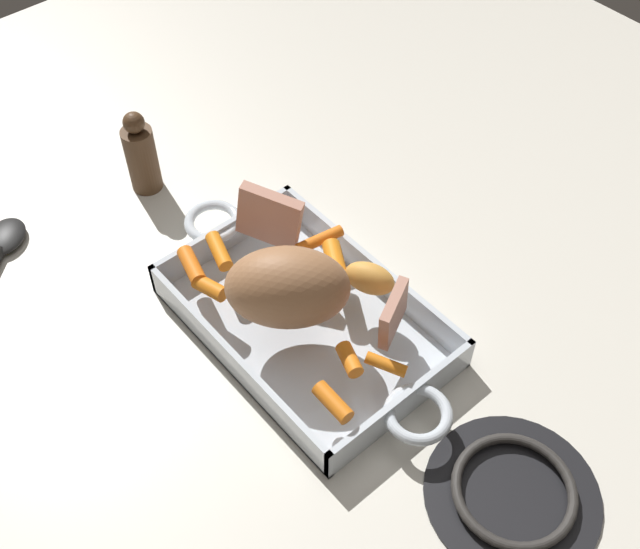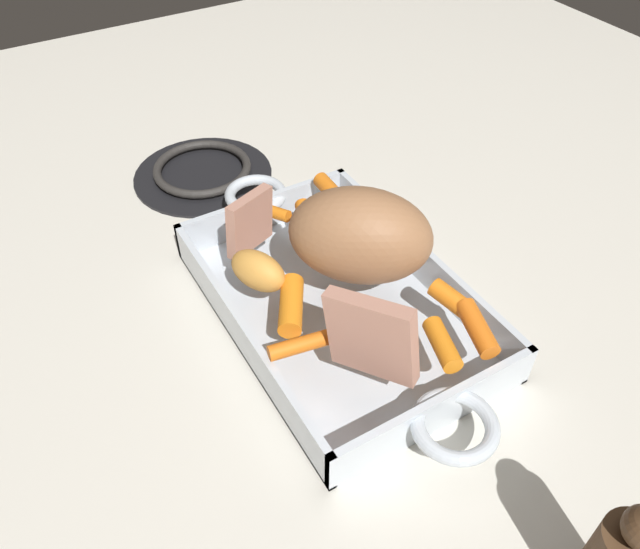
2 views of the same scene
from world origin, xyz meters
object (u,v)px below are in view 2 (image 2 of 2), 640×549
at_px(roast_slice_thin, 371,337).
at_px(baby_carrot_northeast, 477,328).
at_px(baby_carrot_northwest, 302,344).
at_px(roast_slice_thick, 250,222).
at_px(baby_carrot_center_left, 291,305).
at_px(baby_carrot_southeast, 451,299).
at_px(stove_burner_rear, 203,171).
at_px(roasting_dish, 336,303).
at_px(baby_carrot_center_right, 442,344).
at_px(baby_carrot_long, 271,211).
at_px(baby_carrot_short, 305,216).
at_px(potato_halved, 258,271).
at_px(baby_carrot_southwest, 330,190).
at_px(pork_roast, 360,236).

height_order(roast_slice_thin, baby_carrot_northeast, roast_slice_thin).
bearing_deg(baby_carrot_northeast, baby_carrot_northwest, 65.67).
relative_size(roast_slice_thick, baby_carrot_center_left, 0.97).
bearing_deg(baby_carrot_southeast, roast_slice_thick, 34.96).
xyz_separation_m(baby_carrot_center_left, stove_burner_rear, (0.33, -0.04, -0.05)).
height_order(roasting_dish, roast_slice_thick, roast_slice_thick).
height_order(baby_carrot_southeast, baby_carrot_center_left, baby_carrot_center_left).
relative_size(baby_carrot_center_left, baby_carrot_center_right, 1.20).
xyz_separation_m(baby_carrot_southeast, baby_carrot_center_left, (0.07, 0.14, 0.00)).
height_order(baby_carrot_center_left, baby_carrot_long, baby_carrot_center_left).
bearing_deg(baby_carrot_northwest, roast_slice_thick, -8.97).
relative_size(baby_carrot_short, potato_halved, 0.65).
distance_m(baby_carrot_southeast, baby_carrot_center_right, 0.06).
distance_m(baby_carrot_northeast, baby_carrot_northwest, 0.16).
distance_m(roast_slice_thin, stove_burner_rear, 0.43).
bearing_deg(baby_carrot_long, baby_carrot_southwest, -90.88).
distance_m(baby_carrot_center_right, potato_halved, 0.19).
relative_size(roasting_dish, roast_slice_thin, 5.71).
relative_size(baby_carrot_northeast, baby_carrot_long, 1.23).
distance_m(pork_roast, stove_burner_rear, 0.33).
distance_m(baby_carrot_southwest, baby_carrot_northeast, 0.26).
relative_size(pork_roast, baby_carrot_center_left, 2.22).
xyz_separation_m(baby_carrot_center_right, baby_carrot_long, (0.26, 0.04, -0.00)).
xyz_separation_m(baby_carrot_northeast, baby_carrot_long, (0.26, 0.08, -0.00)).
xyz_separation_m(roast_slice_thin, baby_carrot_short, (0.21, -0.05, -0.03)).
bearing_deg(baby_carrot_center_right, baby_carrot_southwest, -7.84).
relative_size(roast_slice_thin, baby_carrot_northwest, 1.25).
height_order(baby_carrot_northeast, potato_halved, potato_halved).
bearing_deg(baby_carrot_center_right, baby_carrot_long, 9.43).
relative_size(roast_slice_thick, baby_carrot_southeast, 1.45).
relative_size(roast_slice_thin, baby_carrot_long, 1.70).
bearing_deg(baby_carrot_southwest, potato_halved, 123.74).
bearing_deg(potato_halved, roast_slice_thick, -19.31).
bearing_deg(baby_carrot_short, baby_carrot_southeast, -162.53).
xyz_separation_m(baby_carrot_southeast, stove_burner_rear, (0.40, 0.10, -0.05)).
relative_size(baby_carrot_southwest, potato_halved, 0.80).
height_order(baby_carrot_southwest, baby_carrot_center_right, same).
relative_size(baby_carrot_southwest, baby_carrot_center_left, 0.77).
relative_size(roasting_dish, pork_roast, 3.19).
bearing_deg(potato_halved, pork_roast, -109.50).
bearing_deg(roast_slice_thin, baby_carrot_southeast, -78.60).
bearing_deg(baby_carrot_center_left, baby_carrot_northeast, -129.63).
xyz_separation_m(roast_slice_thin, baby_carrot_northwest, (0.05, 0.04, -0.03)).
relative_size(baby_carrot_northeast, baby_carrot_center_right, 1.07).
xyz_separation_m(roasting_dish, baby_carrot_short, (0.10, -0.02, 0.04)).
bearing_deg(baby_carrot_long, roasting_dish, -176.10).
bearing_deg(roasting_dish, baby_carrot_center_left, 104.55).
bearing_deg(baby_carrot_short, baby_carrot_northwest, 149.70).
bearing_deg(baby_carrot_center_left, baby_carrot_long, -20.08).
distance_m(roast_slice_thick, baby_carrot_southeast, 0.22).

